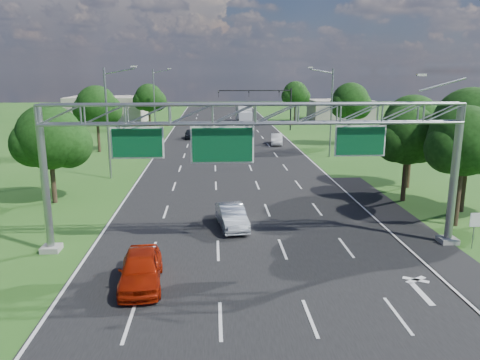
{
  "coord_description": "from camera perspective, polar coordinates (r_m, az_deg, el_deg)",
  "views": [
    {
      "loc": [
        -2.0,
        -12.83,
        9.7
      ],
      "look_at": [
        -0.37,
        15.07,
        3.18
      ],
      "focal_mm": 35.0,
      "sensor_mm": 36.0,
      "label": 1
    }
  ],
  "objects": [
    {
      "name": "car_queue_d",
      "position": [
        63.6,
        4.5,
        4.97
      ],
      "size": [
        2.01,
        4.47,
        1.42
      ],
      "primitive_type": "imported",
      "rotation": [
        0.0,
        0.0,
        -0.12
      ],
      "color": "silver",
      "rests_on": "ground"
    },
    {
      "name": "tree_verge_re",
      "position": [
        92.39,
        6.8,
        10.25
      ],
      "size": [
        5.76,
        4.8,
        7.84
      ],
      "color": "#2D2116",
      "rests_on": "ground"
    },
    {
      "name": "building_right",
      "position": [
        98.63,
        12.1,
        8.37
      ],
      "size": [
        12.0,
        9.0,
        4.0
      ],
      "primitive_type": "cube",
      "color": "gray",
      "rests_on": "ground"
    },
    {
      "name": "streetlight_l_near",
      "position": [
        44.02,
        -15.65,
        7.28
      ],
      "size": [
        2.97,
        0.22,
        10.16
      ],
      "color": "gray",
      "rests_on": "ground"
    },
    {
      "name": "ground",
      "position": [
        43.96,
        -0.64,
        0.39
      ],
      "size": [
        220.0,
        220.0,
        0.0
      ],
      "primitive_type": "plane",
      "color": "#245519",
      "rests_on": "ground"
    },
    {
      "name": "car_queue_b",
      "position": [
        81.09,
        0.28,
        6.67
      ],
      "size": [
        2.12,
        4.18,
        1.13
      ],
      "primitive_type": "imported",
      "rotation": [
        0.0,
        0.0,
        0.06
      ],
      "color": "black",
      "rests_on": "ground"
    },
    {
      "name": "streetlight_l_far",
      "position": [
        78.49,
        -10.29,
        9.92
      ],
      "size": [
        2.97,
        0.22,
        10.16
      ],
      "color": "gray",
      "rests_on": "ground"
    },
    {
      "name": "streetlight_r_mid",
      "position": [
        54.63,
        10.89,
        8.58
      ],
      "size": [
        2.97,
        0.22,
        10.16
      ],
      "color": "gray",
      "rests_on": "ground"
    },
    {
      "name": "regulatory_sign",
      "position": [
        29.0,
        26.71,
        -4.72
      ],
      "size": [
        0.6,
        0.08,
        2.1
      ],
      "color": "gray",
      "rests_on": "ground"
    },
    {
      "name": "tree_verge_lc",
      "position": [
        83.72,
        -10.98,
        9.66
      ],
      "size": [
        5.76,
        4.8,
        7.62
      ],
      "color": "#2D2116",
      "rests_on": "ground"
    },
    {
      "name": "tree_verge_lb",
      "position": [
        59.67,
        -17.01,
        8.45
      ],
      "size": [
        5.76,
        4.8,
        8.06
      ],
      "color": "#2D2116",
      "rests_on": "ground"
    },
    {
      "name": "tree_cluster_right",
      "position": [
        36.42,
        24.27,
        5.07
      ],
      "size": [
        9.91,
        14.6,
        8.68
      ],
      "color": "#2D2116",
      "rests_on": "ground"
    },
    {
      "name": "car_queue_c",
      "position": [
        69.37,
        -6.06,
        5.6
      ],
      "size": [
        1.79,
        4.11,
        1.38
      ],
      "primitive_type": "imported",
      "rotation": [
        0.0,
        0.0,
        0.04
      ],
      "color": "black",
      "rests_on": "ground"
    },
    {
      "name": "tree_verge_la",
      "position": [
        37.18,
        -22.08,
        4.53
      ],
      "size": [
        5.76,
        4.8,
        7.4
      ],
      "color": "#2D2116",
      "rests_on": "ground"
    },
    {
      "name": "tree_verge_rd",
      "position": [
        63.62,
        13.35,
        9.12
      ],
      "size": [
        5.76,
        4.8,
        8.28
      ],
      "color": "#2D2116",
      "rests_on": "ground"
    },
    {
      "name": "traffic_signal",
      "position": [
        78.53,
        3.66,
        9.8
      ],
      "size": [
        12.21,
        0.24,
        7.0
      ],
      "color": "black",
      "rests_on": "ground"
    },
    {
      "name": "box_truck",
      "position": [
        90.63,
        0.47,
        8.02
      ],
      "size": [
        2.78,
        8.96,
        3.37
      ],
      "rotation": [
        0.0,
        0.0,
        0.03
      ],
      "color": "silver",
      "rests_on": "ground"
    },
    {
      "name": "road",
      "position": [
        43.96,
        -0.64,
        0.39
      ],
      "size": [
        18.0,
        180.0,
        0.02
      ],
      "primitive_type": "cube",
      "color": "black",
      "rests_on": "ground"
    },
    {
      "name": "sign_gantry",
      "position": [
        25.09,
        2.03,
        6.71
      ],
      "size": [
        23.5,
        1.0,
        9.56
      ],
      "color": "gray",
      "rests_on": "ground"
    },
    {
      "name": "car_queue_a",
      "position": [
        66.8,
        -1.98,
        5.33
      ],
      "size": [
        2.13,
        4.52,
        1.27
      ],
      "primitive_type": "imported",
      "rotation": [
        0.0,
        0.0,
        0.08
      ],
      "color": "white",
      "rests_on": "ground"
    },
    {
      "name": "silver_sedan",
      "position": [
        29.68,
        -1.02,
        -4.46
      ],
      "size": [
        2.14,
        4.59,
        1.46
      ],
      "primitive_type": "imported",
      "rotation": [
        0.0,
        0.0,
        0.14
      ],
      "color": "silver",
      "rests_on": "ground"
    },
    {
      "name": "building_left",
      "position": [
        93.28,
        -15.87,
        8.21
      ],
      "size": [
        14.0,
        10.0,
        5.0
      ],
      "primitive_type": "cube",
      "color": "gray",
      "rests_on": "ground"
    },
    {
      "name": "red_coupe",
      "position": [
        22.4,
        -12.0,
        -10.56
      ],
      "size": [
        2.27,
        4.85,
        1.61
      ],
      "primitive_type": "imported",
      "rotation": [
        0.0,
        0.0,
        0.08
      ],
      "color": "#A81E07",
      "rests_on": "ground"
    },
    {
      "name": "road_flare",
      "position": [
        31.02,
        20.13,
        -5.92
      ],
      "size": [
        3.0,
        30.0,
        0.02
      ],
      "primitive_type": "cube",
      "color": "black",
      "rests_on": "ground"
    }
  ]
}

